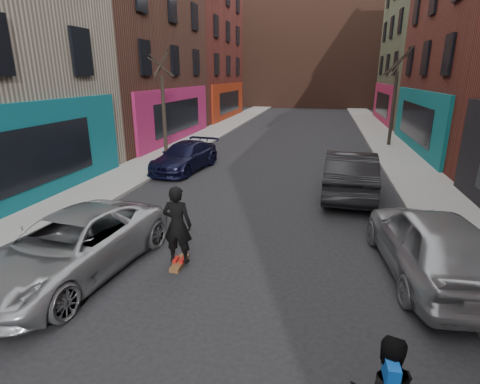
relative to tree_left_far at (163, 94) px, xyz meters
The scene contains 11 objects.
sidewalk_left 12.45m from the tree_left_far, 90.24° to the left, with size 2.50×84.00×0.13m, color gray.
sidewalk_right 17.61m from the tree_left_far, 43.95° to the left, with size 2.50×84.00×0.13m, color gray.
building_far 38.67m from the tree_left_far, 80.73° to the left, with size 40.00×10.00×14.00m, color #47281E.
tree_left_far is the anchor object (origin of this frame).
tree_right_far 13.78m from the tree_left_far, 25.82° to the left, with size 2.00×2.00×6.80m, color black, non-canonical shape.
parked_left_far 12.89m from the tree_left_far, 76.23° to the right, with size 2.32×5.04×1.40m, color gray.
parked_left_end 4.23m from the tree_left_far, 50.95° to the right, with size 1.83×4.49×1.30m, color black.
parked_right_far 15.34m from the tree_left_far, 44.41° to the right, with size 1.91×4.75×1.62m, color gray.
parked_right_end 10.85m from the tree_left_far, 27.03° to the right, with size 1.77×5.07×1.67m, color black.
skateboard 12.90m from the tree_left_far, 65.48° to the right, with size 0.22×0.80×0.10m, color brown.
skateboarder 12.68m from the tree_left_far, 65.48° to the right, with size 0.68×0.45×1.87m, color black.
Camera 1 is at (2.11, -0.83, 4.35)m, focal length 28.00 mm.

